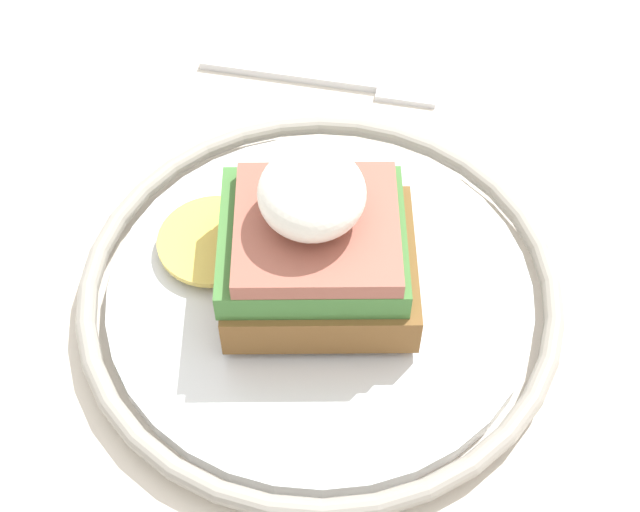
# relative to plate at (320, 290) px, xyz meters

# --- Properties ---
(dining_table) EXTENTS (1.11, 0.74, 0.76)m
(dining_table) POSITION_rel_plate_xyz_m (0.03, -0.03, -0.13)
(dining_table) COLOR beige
(dining_table) RESTS_ON ground_plane
(plate) EXTENTS (0.24, 0.24, 0.02)m
(plate) POSITION_rel_plate_xyz_m (0.00, 0.00, 0.00)
(plate) COLOR silver
(plate) RESTS_ON dining_table
(sandwich) EXTENTS (0.09, 0.13, 0.08)m
(sandwich) POSITION_rel_plate_xyz_m (-0.00, -0.00, 0.04)
(sandwich) COLOR brown
(sandwich) RESTS_ON plate
(fork) EXTENTS (0.05, 0.15, 0.00)m
(fork) POSITION_rel_plate_xyz_m (-0.16, 0.01, -0.01)
(fork) COLOR silver
(fork) RESTS_ON dining_table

